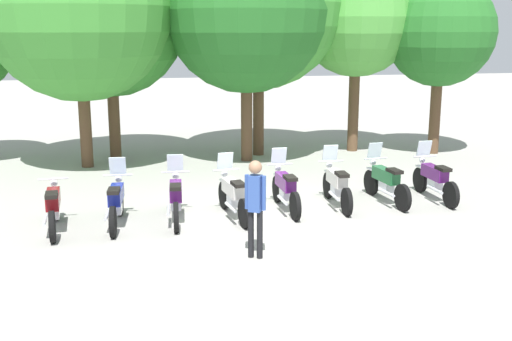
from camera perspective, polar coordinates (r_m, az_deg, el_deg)
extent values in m
plane|color=#9E9B93|center=(14.34, 0.37, -3.95)|extent=(80.00, 80.00, 0.00)
cylinder|color=black|center=(14.50, -17.70, -3.06)|extent=(0.15, 0.65, 0.64)
cylinder|color=black|center=(13.02, -17.98, -4.88)|extent=(0.15, 0.65, 0.64)
cube|color=silver|center=(14.42, -17.79, -1.76)|extent=(0.15, 0.37, 0.04)
cube|color=maroon|center=(13.71, -17.92, -2.46)|extent=(0.33, 0.97, 0.30)
cube|color=silver|center=(13.73, -17.85, -3.60)|extent=(0.25, 0.41, 0.24)
cube|color=black|center=(13.28, -18.06, -2.11)|extent=(0.27, 0.46, 0.08)
cylinder|color=silver|center=(14.33, -17.80, -1.95)|extent=(0.07, 0.23, 0.64)
cylinder|color=silver|center=(14.17, -17.90, -0.73)|extent=(0.62, 0.08, 0.04)
sphere|color=silver|center=(14.32, -17.85, -1.07)|extent=(0.17, 0.17, 0.16)
cylinder|color=silver|center=(13.47, -18.57, -4.24)|extent=(0.12, 0.70, 0.07)
cylinder|color=black|center=(14.49, -12.23, -2.74)|extent=(0.14, 0.65, 0.64)
cylinder|color=black|center=(13.01, -12.84, -4.57)|extent=(0.14, 0.65, 0.64)
cube|color=silver|center=(14.41, -12.29, -1.44)|extent=(0.15, 0.37, 0.04)
cube|color=navy|center=(13.71, -12.57, -2.14)|extent=(0.33, 0.97, 0.30)
cube|color=silver|center=(13.73, -12.53, -3.29)|extent=(0.25, 0.41, 0.24)
cube|color=black|center=(13.28, -12.77, -1.79)|extent=(0.27, 0.46, 0.08)
cylinder|color=silver|center=(14.33, -12.32, -1.63)|extent=(0.07, 0.23, 0.64)
cylinder|color=silver|center=(14.16, -12.42, -0.40)|extent=(0.62, 0.08, 0.04)
sphere|color=silver|center=(14.32, -12.34, -0.75)|extent=(0.17, 0.17, 0.16)
cylinder|color=silver|center=(13.48, -13.32, -3.90)|extent=(0.12, 0.70, 0.07)
cube|color=silver|center=(14.18, -12.43, 0.44)|extent=(0.37, 0.16, 0.39)
cylinder|color=black|center=(14.59, -7.24, -2.45)|extent=(0.14, 0.65, 0.64)
cylinder|color=black|center=(13.10, -7.25, -4.23)|extent=(0.14, 0.65, 0.64)
cube|color=silver|center=(14.50, -7.28, -1.15)|extent=(0.14, 0.37, 0.04)
cube|color=#59196B|center=(13.80, -7.29, -1.84)|extent=(0.32, 0.97, 0.30)
cube|color=silver|center=(13.82, -7.26, -2.97)|extent=(0.25, 0.41, 0.24)
cube|color=black|center=(13.36, -7.31, -1.48)|extent=(0.27, 0.45, 0.08)
cylinder|color=silver|center=(14.42, -7.28, -1.33)|extent=(0.06, 0.23, 0.64)
cylinder|color=silver|center=(14.26, -7.32, -0.12)|extent=(0.62, 0.08, 0.04)
sphere|color=silver|center=(14.41, -7.30, -0.47)|extent=(0.17, 0.17, 0.16)
cylinder|color=silver|center=(13.55, -7.93, -3.58)|extent=(0.12, 0.70, 0.07)
cube|color=silver|center=(14.27, -7.34, 0.72)|extent=(0.37, 0.16, 0.39)
cylinder|color=black|center=(14.69, -2.91, -2.26)|extent=(0.19, 0.65, 0.64)
cylinder|color=black|center=(13.26, -1.06, -3.91)|extent=(0.19, 0.65, 0.64)
cube|color=silver|center=(14.60, -2.93, -0.97)|extent=(0.17, 0.37, 0.04)
cube|color=silver|center=(13.92, -2.11, -1.60)|extent=(0.39, 0.98, 0.30)
cube|color=silver|center=(13.95, -2.04, -2.73)|extent=(0.27, 0.43, 0.24)
cube|color=black|center=(13.51, -1.62, -1.22)|extent=(0.30, 0.47, 0.08)
cylinder|color=silver|center=(14.52, -2.83, -1.14)|extent=(0.08, 0.23, 0.64)
cylinder|color=silver|center=(14.36, -2.74, 0.07)|extent=(0.62, 0.12, 0.04)
sphere|color=silver|center=(14.51, -2.88, -0.28)|extent=(0.18, 0.18, 0.16)
cylinder|color=silver|center=(13.64, -2.32, -3.35)|extent=(0.17, 0.70, 0.07)
cube|color=silver|center=(14.38, -2.82, 0.90)|extent=(0.38, 0.18, 0.39)
cylinder|color=black|center=(15.25, 1.94, -1.68)|extent=(0.12, 0.64, 0.64)
cylinder|color=black|center=(13.81, 3.58, -3.25)|extent=(0.12, 0.64, 0.64)
cube|color=silver|center=(15.17, 1.95, -0.44)|extent=(0.13, 0.36, 0.04)
cube|color=#59196B|center=(14.48, 2.68, -1.04)|extent=(0.29, 0.96, 0.30)
cube|color=silver|center=(14.51, 2.72, -2.12)|extent=(0.23, 0.41, 0.24)
cube|color=black|center=(14.07, 3.12, -0.67)|extent=(0.26, 0.45, 0.08)
cylinder|color=silver|center=(15.09, 2.04, -0.60)|extent=(0.06, 0.23, 0.64)
cylinder|color=silver|center=(14.93, 2.14, 0.57)|extent=(0.62, 0.06, 0.04)
sphere|color=silver|center=(15.08, 2.01, 0.22)|extent=(0.17, 0.17, 0.16)
cylinder|color=silver|center=(14.20, 2.42, -2.70)|extent=(0.09, 0.70, 0.07)
cube|color=silver|center=(14.94, 2.09, 1.36)|extent=(0.36, 0.14, 0.39)
cylinder|color=black|center=(15.70, 6.55, -1.33)|extent=(0.12, 0.64, 0.64)
cylinder|color=black|center=(14.26, 8.23, -2.84)|extent=(0.12, 0.64, 0.64)
cube|color=silver|center=(15.62, 6.58, -0.13)|extent=(0.13, 0.36, 0.04)
cube|color=silver|center=(14.94, 7.33, -0.70)|extent=(0.29, 0.96, 0.30)
cube|color=silver|center=(14.96, 7.35, -1.75)|extent=(0.23, 0.41, 0.24)
cube|color=black|center=(14.52, 7.80, -0.34)|extent=(0.25, 0.45, 0.08)
cylinder|color=silver|center=(15.54, 6.66, -0.29)|extent=(0.06, 0.23, 0.64)
cylinder|color=silver|center=(15.38, 6.79, 0.85)|extent=(0.62, 0.05, 0.04)
sphere|color=silver|center=(15.53, 6.64, 0.52)|extent=(0.16, 0.16, 0.16)
cylinder|color=silver|center=(14.65, 7.08, -2.30)|extent=(0.09, 0.70, 0.07)
cube|color=silver|center=(15.40, 6.75, 1.63)|extent=(0.36, 0.14, 0.39)
cylinder|color=black|center=(16.15, 10.39, -1.06)|extent=(0.17, 0.65, 0.64)
cylinder|color=black|center=(14.84, 13.15, -2.42)|extent=(0.17, 0.65, 0.64)
cube|color=silver|center=(16.07, 10.44, 0.12)|extent=(0.16, 0.37, 0.04)
cube|color=#1E6033|center=(15.45, 11.68, -0.41)|extent=(0.37, 0.97, 0.30)
cube|color=silver|center=(15.47, 11.73, -1.43)|extent=(0.26, 0.42, 0.24)
cube|color=black|center=(15.07, 12.45, -0.04)|extent=(0.29, 0.46, 0.08)
cylinder|color=silver|center=(16.00, 10.59, -0.04)|extent=(0.08, 0.23, 0.64)
cylinder|color=silver|center=(15.85, 10.79, 1.07)|extent=(0.62, 0.11, 0.04)
sphere|color=silver|center=(15.99, 10.55, 0.74)|extent=(0.18, 0.18, 0.16)
cylinder|color=silver|center=(15.16, 11.73, -1.96)|extent=(0.15, 0.70, 0.07)
cube|color=silver|center=(15.87, 10.72, 1.82)|extent=(0.37, 0.17, 0.39)
cylinder|color=black|center=(16.69, 14.64, -0.82)|extent=(0.12, 0.64, 0.64)
cylinder|color=black|center=(15.38, 17.25, -2.14)|extent=(0.12, 0.64, 0.64)
cube|color=silver|center=(16.62, 14.71, 0.32)|extent=(0.13, 0.36, 0.04)
cube|color=#59196B|center=(15.99, 15.88, -0.19)|extent=(0.29, 0.96, 0.30)
cube|color=silver|center=(16.01, 15.91, -1.17)|extent=(0.23, 0.41, 0.24)
cube|color=black|center=(15.61, 16.61, 0.16)|extent=(0.25, 0.45, 0.08)
cylinder|color=silver|center=(16.55, 14.85, 0.17)|extent=(0.06, 0.23, 0.64)
cylinder|color=silver|center=(16.40, 15.05, 1.25)|extent=(0.62, 0.05, 0.04)
sphere|color=silver|center=(16.54, 14.83, 0.93)|extent=(0.16, 0.16, 0.16)
cylinder|color=silver|center=(15.70, 15.90, -1.68)|extent=(0.09, 0.70, 0.07)
cube|color=silver|center=(16.42, 15.00, 1.97)|extent=(0.36, 0.14, 0.39)
cylinder|color=black|center=(11.58, -0.46, -5.78)|extent=(0.15, 0.15, 0.89)
cylinder|color=black|center=(11.53, 0.34, -5.86)|extent=(0.15, 0.15, 0.89)
cube|color=#33519E|center=(11.33, -0.06, -2.08)|extent=(0.29, 0.28, 0.67)
cylinder|color=#33519E|center=(11.37, -0.83, -1.94)|extent=(0.11, 0.11, 0.63)
cylinder|color=#33519E|center=(11.27, 0.71, -2.07)|extent=(0.11, 0.11, 0.63)
sphere|color=#A87A5B|center=(11.21, -0.06, 0.31)|extent=(0.33, 0.33, 0.24)
cylinder|color=brown|center=(19.58, -15.23, 4.36)|extent=(0.36, 0.36, 2.81)
sphere|color=#3D8E33|center=(19.40, -15.82, 14.10)|extent=(5.48, 5.48, 5.48)
cylinder|color=brown|center=(20.50, -12.74, 4.72)|extent=(0.36, 0.36, 2.72)
sphere|color=#2D7A28|center=(20.31, -13.17, 13.12)|extent=(4.69, 4.69, 4.69)
cylinder|color=brown|center=(19.82, -0.85, 5.03)|extent=(0.36, 0.36, 2.89)
sphere|color=#236623|center=(19.64, -0.89, 14.33)|extent=(5.03, 5.03, 5.03)
cylinder|color=brown|center=(20.74, 0.22, 5.49)|extent=(0.36, 0.36, 2.98)
sphere|color=#3D8E33|center=(20.58, 0.23, 14.88)|extent=(5.42, 5.42, 5.42)
cylinder|color=brown|center=(21.69, 8.84, 5.83)|extent=(0.36, 0.36, 3.10)
sphere|color=#4C9E3D|center=(21.54, 9.11, 13.55)|extent=(3.90, 3.90, 3.90)
cylinder|color=brown|center=(21.86, 15.93, 5.10)|extent=(0.36, 0.36, 2.77)
sphere|color=#236623|center=(21.68, 16.36, 11.98)|extent=(3.55, 3.55, 3.55)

